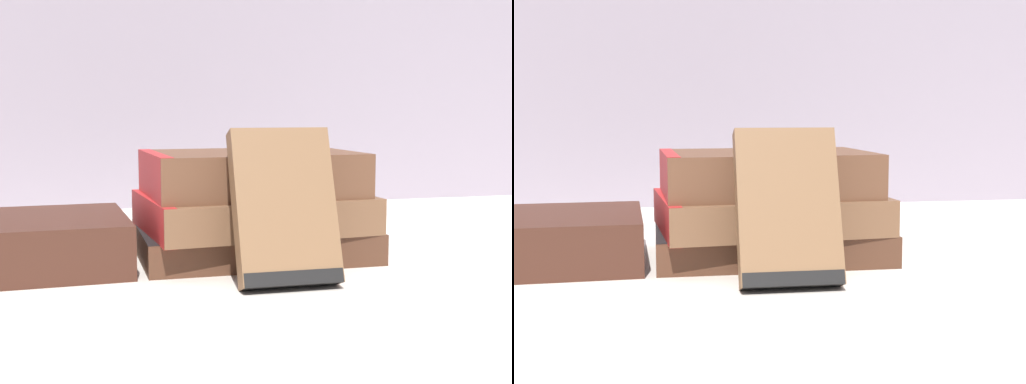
# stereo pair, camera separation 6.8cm
# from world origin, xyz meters

# --- Properties ---
(ground_plane) EXTENTS (3.00, 3.00, 0.00)m
(ground_plane) POSITION_xyz_m (0.00, 0.00, 0.00)
(ground_plane) COLOR silver
(book_flat_bottom) EXTENTS (0.23, 0.16, 0.03)m
(book_flat_bottom) POSITION_xyz_m (0.03, 0.03, 0.02)
(book_flat_bottom) COLOR #4C2D1E
(book_flat_bottom) RESTS_ON ground_plane
(book_flat_middle) EXTENTS (0.23, 0.18, 0.04)m
(book_flat_middle) POSITION_xyz_m (0.03, 0.02, 0.05)
(book_flat_middle) COLOR brown
(book_flat_middle) RESTS_ON book_flat_bottom
(book_flat_top) EXTENTS (0.21, 0.15, 0.04)m
(book_flat_top) POSITION_xyz_m (0.03, 0.02, 0.09)
(book_flat_top) COLOR brown
(book_flat_top) RESTS_ON book_flat_middle
(book_leaning_front) EXTENTS (0.09, 0.07, 0.13)m
(book_leaning_front) POSITION_xyz_m (0.04, -0.09, 0.06)
(book_leaning_front) COLOR brown
(book_leaning_front) RESTS_ON ground_plane
(pocket_watch) EXTENTS (0.06, 0.06, 0.01)m
(pocket_watch) POSITION_xyz_m (0.07, -0.00, 0.11)
(pocket_watch) COLOR white
(pocket_watch) RESTS_ON book_flat_top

